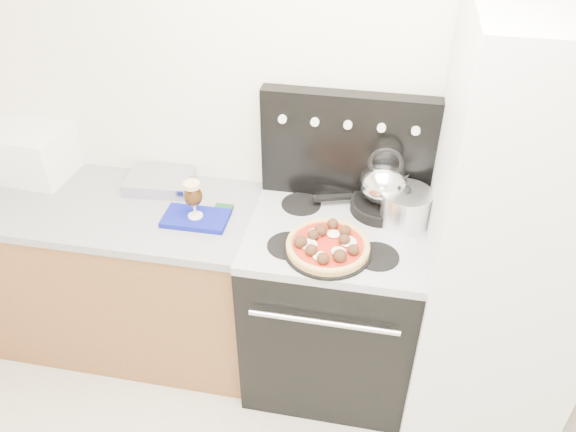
% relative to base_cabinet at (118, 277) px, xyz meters
% --- Properties ---
extents(room_shell, '(3.52, 3.01, 2.52)m').
position_rel_base_cabinet_xyz_m(room_shell, '(1.02, -0.91, 0.82)').
color(room_shell, beige).
rests_on(room_shell, ground).
extents(base_cabinet, '(1.45, 0.60, 0.86)m').
position_rel_base_cabinet_xyz_m(base_cabinet, '(0.00, 0.00, 0.00)').
color(base_cabinet, brown).
rests_on(base_cabinet, ground).
extents(countertop, '(1.48, 0.63, 0.04)m').
position_rel_base_cabinet_xyz_m(countertop, '(0.00, 0.00, 0.45)').
color(countertop, gray).
rests_on(countertop, base_cabinet).
extents(stove_body, '(0.76, 0.65, 0.88)m').
position_rel_base_cabinet_xyz_m(stove_body, '(1.10, -0.02, 0.01)').
color(stove_body, black).
rests_on(stove_body, ground).
extents(cooktop, '(0.76, 0.65, 0.04)m').
position_rel_base_cabinet_xyz_m(cooktop, '(1.10, -0.02, 0.47)').
color(cooktop, '#ADADB2').
rests_on(cooktop, stove_body).
extents(backguard, '(0.76, 0.08, 0.50)m').
position_rel_base_cabinet_xyz_m(backguard, '(1.10, 0.25, 0.74)').
color(backguard, black).
rests_on(backguard, cooktop).
extents(fridge, '(0.64, 0.68, 1.90)m').
position_rel_base_cabinet_xyz_m(fridge, '(1.80, -0.05, 0.52)').
color(fridge, silver).
rests_on(fridge, ground).
extents(toaster_oven, '(0.41, 0.31, 0.24)m').
position_rel_base_cabinet_xyz_m(toaster_oven, '(-0.43, 0.17, 0.59)').
color(toaster_oven, white).
rests_on(toaster_oven, countertop).
extents(foil_sheet, '(0.32, 0.24, 0.06)m').
position_rel_base_cabinet_xyz_m(foil_sheet, '(0.23, 0.17, 0.50)').
color(foil_sheet, silver).
rests_on(foil_sheet, countertop).
extents(oven_mitt, '(0.29, 0.17, 0.02)m').
position_rel_base_cabinet_xyz_m(oven_mitt, '(0.48, -0.06, 0.48)').
color(oven_mitt, navy).
rests_on(oven_mitt, countertop).
extents(beer_glass, '(0.08, 0.08, 0.18)m').
position_rel_base_cabinet_xyz_m(beer_glass, '(0.48, -0.06, 0.58)').
color(beer_glass, black).
rests_on(beer_glass, oven_mitt).
extents(pizza_pan, '(0.40, 0.40, 0.01)m').
position_rel_base_cabinet_xyz_m(pizza_pan, '(1.09, -0.18, 0.50)').
color(pizza_pan, black).
rests_on(pizza_pan, cooktop).
extents(pizza, '(0.36, 0.36, 0.05)m').
position_rel_base_cabinet_xyz_m(pizza, '(1.09, -0.18, 0.53)').
color(pizza, '#C77D3F').
rests_on(pizza, pizza_pan).
extents(skillet, '(0.34, 0.34, 0.05)m').
position_rel_base_cabinet_xyz_m(skillet, '(1.28, 0.15, 0.51)').
color(skillet, black).
rests_on(skillet, cooktop).
extents(tea_kettle, '(0.22, 0.22, 0.23)m').
position_rel_base_cabinet_xyz_m(tea_kettle, '(1.28, 0.15, 0.65)').
color(tea_kettle, '#B4B5CB').
rests_on(tea_kettle, skillet).
extents(stock_pot, '(0.22, 0.22, 0.15)m').
position_rel_base_cabinet_xyz_m(stock_pot, '(1.38, 0.07, 0.57)').
color(stock_pot, silver).
rests_on(stock_pot, cooktop).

